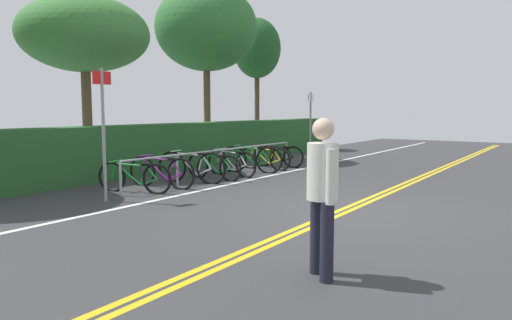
% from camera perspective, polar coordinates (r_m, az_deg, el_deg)
% --- Properties ---
extents(ground_plane, '(39.84, 12.77, 0.05)m').
position_cam_1_polar(ground_plane, '(8.47, 10.70, -6.05)').
color(ground_plane, '#353538').
extents(centre_line_yellow_inner, '(35.85, 0.10, 0.00)m').
position_cam_1_polar(centre_line_yellow_inner, '(8.44, 11.20, -5.92)').
color(centre_line_yellow_inner, gold).
rests_on(centre_line_yellow_inner, ground_plane).
extents(centre_line_yellow_outer, '(35.85, 0.10, 0.00)m').
position_cam_1_polar(centre_line_yellow_outer, '(8.50, 10.20, -5.81)').
color(centre_line_yellow_outer, gold).
rests_on(centre_line_yellow_outer, ground_plane).
extents(bike_lane_stripe_white, '(35.85, 0.12, 0.00)m').
position_cam_1_polar(bike_lane_stripe_white, '(10.26, -6.92, -3.71)').
color(bike_lane_stripe_white, white).
rests_on(bike_lane_stripe_white, ground_plane).
extents(bike_rack, '(6.58, 0.05, 0.72)m').
position_cam_1_polar(bike_rack, '(12.25, -4.14, 0.54)').
color(bike_rack, '#9EA0A5').
rests_on(bike_rack, ground_plane).
extents(bicycle_0, '(0.62, 1.69, 0.69)m').
position_cam_1_polar(bicycle_0, '(10.30, -14.34, -2.02)').
color(bicycle_0, black).
rests_on(bicycle_0, ground_plane).
extents(bicycle_1, '(0.46, 1.79, 0.74)m').
position_cam_1_polar(bicycle_1, '(10.81, -11.23, -1.42)').
color(bicycle_1, black).
rests_on(bicycle_1, ground_plane).
extents(bicycle_2, '(0.53, 1.80, 0.79)m').
position_cam_1_polar(bicycle_2, '(11.42, -7.71, -0.85)').
color(bicycle_2, black).
rests_on(bicycle_2, ground_plane).
extents(bicycle_3, '(0.46, 1.70, 0.69)m').
position_cam_1_polar(bicycle_3, '(11.89, -5.06, -0.78)').
color(bicycle_3, black).
rests_on(bicycle_3, ground_plane).
extents(bicycle_4, '(0.46, 1.74, 0.73)m').
position_cam_1_polar(bicycle_4, '(12.49, -2.95, -0.35)').
color(bicycle_4, black).
rests_on(bicycle_4, ground_plane).
extents(bicycle_5, '(0.63, 1.72, 0.78)m').
position_cam_1_polar(bicycle_5, '(13.11, -0.57, 0.08)').
color(bicycle_5, black).
rests_on(bicycle_5, ground_plane).
extents(bicycle_6, '(0.46, 1.67, 0.70)m').
position_cam_1_polar(bicycle_6, '(13.79, 1.07, 0.20)').
color(bicycle_6, black).
rests_on(bicycle_6, ground_plane).
extents(bicycle_7, '(0.46, 1.68, 0.69)m').
position_cam_1_polar(bicycle_7, '(14.50, 2.69, 0.48)').
color(bicycle_7, black).
rests_on(bicycle_7, ground_plane).
extents(pedestrian, '(0.35, 0.39, 1.65)m').
position_cam_1_polar(pedestrian, '(4.92, 7.93, -3.23)').
color(pedestrian, '#1E1E2D').
rests_on(pedestrian, ground_plane).
extents(sign_post_near, '(0.36, 0.09, 2.50)m').
position_cam_1_polar(sign_post_near, '(9.39, -17.78, 4.26)').
color(sign_post_near, gray).
rests_on(sign_post_near, ground_plane).
extents(sign_post_far, '(0.36, 0.06, 2.30)m').
position_cam_1_polar(sign_post_far, '(15.65, 6.52, 4.74)').
color(sign_post_far, gray).
rests_on(sign_post_far, ground_plane).
extents(hedge_backdrop, '(15.53, 0.83, 1.33)m').
position_cam_1_polar(hedge_backdrop, '(14.74, -7.02, 1.87)').
color(hedge_backdrop, '#235626').
rests_on(hedge_backdrop, ground_plane).
extents(tree_mid, '(3.49, 3.49, 4.75)m').
position_cam_1_polar(tree_mid, '(14.09, -19.82, 13.86)').
color(tree_mid, brown).
rests_on(tree_mid, ground_plane).
extents(tree_far_right, '(3.43, 3.43, 5.89)m').
position_cam_1_polar(tree_far_right, '(16.69, -5.96, 15.37)').
color(tree_far_right, brown).
rests_on(tree_far_right, ground_plane).
extents(tree_extra, '(2.05, 2.05, 5.62)m').
position_cam_1_polar(tree_extra, '(21.09, 0.12, 13.10)').
color(tree_extra, '#473323').
rests_on(tree_extra, ground_plane).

